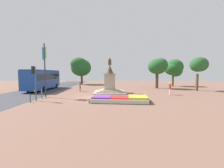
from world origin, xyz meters
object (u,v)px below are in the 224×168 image
Objects in this scene: statue_monument at (110,84)px; pedestrian_near_planter at (170,88)px; banner_pole at (45,68)px; traffic_light_near_crossing at (34,77)px; kerb_bollard_mid_a at (42,94)px; kerb_bollard_south at (30,98)px; city_bus at (43,79)px; pedestrian_with_handbag at (80,85)px; flower_planter at (120,99)px.

statue_monument is 8.50m from pedestrian_near_planter.
banner_pole is (-7.77, -4.30, 2.33)m from statue_monument.
pedestrian_near_planter is at bearing 14.59° from traffic_light_near_crossing.
pedestrian_near_planter reaches higher than kerb_bollard_mid_a.
kerb_bollard_south is (-16.06, -5.11, -0.54)m from pedestrian_near_planter.
pedestrian_near_planter is (19.87, -6.29, -1.00)m from city_bus.
pedestrian_with_handbag is 7.27m from kerb_bollard_mid_a.
banner_pole is (-8.87, 2.95, 3.33)m from flower_planter.
kerb_bollard_south is (-7.92, -7.53, -0.81)m from statue_monument.
kerb_bollard_mid_a reaches higher than kerb_bollard_south.
kerb_bollard_south is at bearing -90.64° from traffic_light_near_crossing.
flower_planter is 1.69× the size of traffic_light_near_crossing.
pedestrian_with_handbag is at bearing 70.96° from kerb_bollard_south.
city_bus reaches higher than pedestrian_with_handbag.
banner_pole is at bearing 87.41° from kerb_bollard_south.
kerb_bollard_mid_a is at bearing 91.28° from traffic_light_near_crossing.
traffic_light_near_crossing is 11.15m from city_bus.
banner_pole reaches higher than flower_planter.
statue_monument is at bearing 163.43° from pedestrian_near_planter.
traffic_light_near_crossing is at bearing -110.98° from pedestrian_with_handbag.
banner_pole is at bearing -64.16° from city_bus.
city_bus reaches higher than kerb_bollard_mid_a.
banner_pole is at bearing 75.87° from kerb_bollard_mid_a.
pedestrian_near_planter is 1.98× the size of kerb_bollard_south.
traffic_light_near_crossing reaches higher than city_bus.
banner_pole is (0.14, 2.30, 1.08)m from traffic_light_near_crossing.
flower_planter is 3.52× the size of pedestrian_with_handbag.
pedestrian_with_handbag is (-4.78, 1.54, -0.27)m from statue_monument.
traffic_light_near_crossing is 2.54m from banner_pole.
kerb_bollard_south is (-0.15, -3.23, -3.14)m from banner_pole.
traffic_light_near_crossing is 0.57× the size of banner_pole.
pedestrian_near_planter is at bearing 9.05° from kerb_bollard_mid_a.
banner_pole reaches higher than traffic_light_near_crossing.
pedestrian_near_planter is 16.86m from kerb_bollard_south.
flower_planter is at bearing -56.22° from pedestrian_with_handbag.
pedestrian_with_handbag is at bearing 162.94° from pedestrian_near_planter.
kerb_bollard_mid_a is (-16.08, -2.56, -0.44)m from pedestrian_near_planter.
pedestrian_near_planter is (15.91, 1.88, -2.61)m from banner_pole.
kerb_bollard_south is (-9.01, -0.28, 0.19)m from flower_planter.
flower_planter is 9.32m from kerb_bollard_mid_a.
statue_monument is at bearing -17.87° from pedestrian_with_handbag.
pedestrian_with_handbag is 1.69× the size of kerb_bollard_mid_a.
banner_pole is 7.06m from pedestrian_with_handbag.
kerb_bollard_mid_a is (-9.04, 2.26, 0.28)m from flower_planter.
flower_planter is 3.62× the size of pedestrian_near_planter.
city_bus is at bearing 161.50° from pedestrian_with_handbag.
city_bus is (-12.82, 11.12, 1.72)m from flower_planter.
city_bus is at bearing 161.75° from statue_monument.
pedestrian_with_handbag is at bearing 162.13° from statue_monument.
banner_pole is 3.13m from kerb_bollard_mid_a.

